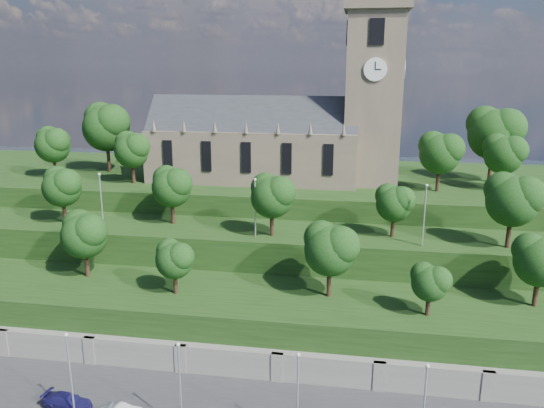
# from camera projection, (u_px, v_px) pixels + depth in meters

# --- Properties ---
(retaining_wall) EXTENTS (160.00, 2.10, 5.00)m
(retaining_wall) POSITION_uv_depth(u_px,v_px,m) (230.00, 367.00, 54.52)
(retaining_wall) COLOR slate
(retaining_wall) RESTS_ON ground
(embankment_lower) EXTENTS (160.00, 12.00, 8.00)m
(embankment_lower) POSITION_uv_depth(u_px,v_px,m) (243.00, 326.00, 59.88)
(embankment_lower) COLOR #183411
(embankment_lower) RESTS_ON ground
(embankment_upper) EXTENTS (160.00, 10.00, 12.00)m
(embankment_upper) POSITION_uv_depth(u_px,v_px,m) (260.00, 273.00, 69.87)
(embankment_upper) COLOR #183411
(embankment_upper) RESTS_ON ground
(hilltop) EXTENTS (160.00, 32.00, 15.00)m
(hilltop) POSITION_uv_depth(u_px,v_px,m) (283.00, 218.00, 89.52)
(hilltop) COLOR #183411
(hilltop) RESTS_ON ground
(church) EXTENTS (38.60, 12.35, 27.60)m
(church) POSITION_uv_depth(u_px,v_px,m) (284.00, 132.00, 81.71)
(church) COLOR brown
(church) RESTS_ON hilltop
(trees_lower) EXTENTS (67.38, 8.72, 8.39)m
(trees_lower) POSITION_uv_depth(u_px,v_px,m) (264.00, 249.00, 57.88)
(trees_lower) COLOR black
(trees_lower) RESTS_ON embankment_lower
(trees_upper) EXTENTS (62.33, 8.56, 8.83)m
(trees_upper) POSITION_uv_depth(u_px,v_px,m) (288.00, 192.00, 65.44)
(trees_upper) COLOR black
(trees_upper) RESTS_ON embankment_upper
(trees_hilltop) EXTENTS (75.70, 16.54, 11.61)m
(trees_hilltop) POSITION_uv_depth(u_px,v_px,m) (287.00, 136.00, 81.91)
(trees_hilltop) COLOR black
(trees_hilltop) RESTS_ON hilltop
(lamp_posts_promenade) EXTENTS (60.36, 0.36, 8.45)m
(lamp_posts_promenade) POSITION_uv_depth(u_px,v_px,m) (180.00, 381.00, 44.68)
(lamp_posts_promenade) COLOR #B2B2B7
(lamp_posts_promenade) RESTS_ON promenade
(lamp_posts_upper) EXTENTS (40.36, 0.36, 7.47)m
(lamp_posts_upper) POSITION_uv_depth(u_px,v_px,m) (255.00, 203.00, 64.35)
(lamp_posts_upper) COLOR #B2B2B7
(lamp_posts_upper) RESTS_ON embankment_upper
(car_right) EXTENTS (4.88, 2.49, 1.36)m
(car_right) POSITION_uv_depth(u_px,v_px,m) (67.00, 402.00, 48.69)
(car_right) COLOR #1A1750
(car_right) RESTS_ON promenade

